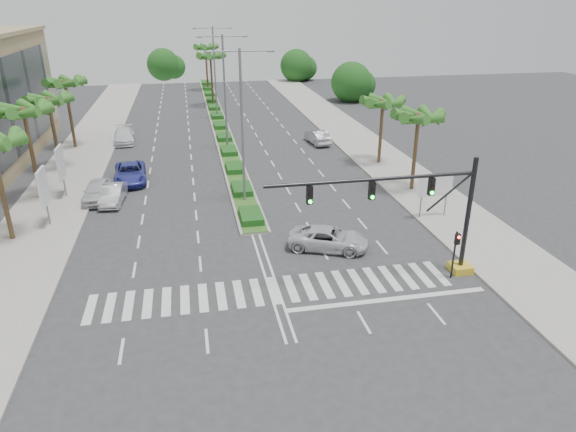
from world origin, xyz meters
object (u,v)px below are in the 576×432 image
car_parked_d (124,136)px  car_right (317,137)px  car_parked_b (113,194)px  car_parked_c (130,173)px  car_parked_a (97,191)px  car_crossing (328,239)px

car_parked_d → car_right: car_parked_d is taller
car_right → car_parked_b: bearing=28.0°
car_parked_c → car_parked_d: 14.44m
car_parked_b → car_parked_d: bearing=97.3°
car_parked_d → car_parked_c: bearing=-86.6°
car_parked_b → car_parked_a: bearing=154.0°
car_parked_b → car_crossing: bearing=-32.8°
car_parked_a → car_parked_b: size_ratio=1.07×
car_parked_d → car_right: size_ratio=1.15×
car_right → car_parked_d: bearing=-19.6°
car_parked_b → car_right: car_right is taller
car_parked_d → car_parked_a: bearing=-95.2°
car_parked_c → car_right: bearing=21.3°
car_parked_b → car_parked_c: 5.23m
car_parked_a → car_parked_d: size_ratio=0.87×
car_parked_d → car_crossing: 34.68m
car_parked_c → car_crossing: (13.96, -16.54, -0.08)m
car_parked_b → car_parked_d: (-0.91, 19.46, 0.06)m
car_parked_d → car_right: bearing=-16.3°
car_parked_a → car_parked_c: size_ratio=0.82×
car_parked_b → car_crossing: same height
car_parked_c → car_parked_d: (-1.85, 14.32, -0.02)m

